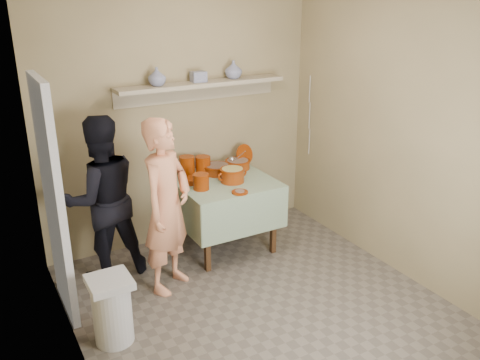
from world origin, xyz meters
TOP-DOWN VIEW (x-y plane):
  - ground at (0.00, 0.00)m, footprint 3.50×3.50m
  - tile_panel at (-1.46, 0.95)m, footprint 0.06×0.70m
  - plate_stack_a at (-0.02, 1.57)m, footprint 0.16×0.16m
  - plate_stack_b at (0.15, 1.55)m, footprint 0.16×0.16m
  - bowl_stack at (-0.06, 1.15)m, footprint 0.16×0.16m
  - empty_bowl at (-0.07, 1.35)m, footprint 0.18×0.18m
  - propped_lid at (0.68, 1.59)m, footprint 0.25×0.14m
  - vase_right at (0.57, 1.64)m, footprint 0.22×0.22m
  - vase_left at (-0.28, 1.62)m, footprint 0.23×0.23m
  - ceramic_box at (0.16, 1.62)m, footprint 0.15×0.11m
  - person_cook at (-0.55, 0.83)m, footprint 0.70×0.66m
  - person_helper at (-0.99, 1.33)m, footprint 0.79×0.62m
  - room_shell at (0.00, 0.00)m, footprint 3.04×3.54m
  - serving_table at (0.25, 1.28)m, footprint 0.97×0.97m
  - cazuela_meat_a at (0.28, 1.48)m, footprint 0.30×0.30m
  - cazuela_meat_b at (0.55, 1.51)m, footprint 0.28×0.28m
  - ladle at (0.49, 1.53)m, footprint 0.08×0.26m
  - cazuela_rice at (0.30, 1.18)m, footprint 0.33×0.25m
  - front_plate at (0.22, 0.88)m, footprint 0.16×0.16m
  - wall_shelf at (0.20, 1.65)m, footprint 1.80×0.25m
  - trash_bin at (-1.24, 0.30)m, footprint 0.32×0.32m
  - electrical_cord at (1.47, 1.48)m, footprint 0.01×0.05m

SIDE VIEW (x-z plane):
  - ground at x=0.00m, z-range 0.00..0.00m
  - trash_bin at x=-1.24m, z-range 0.00..0.56m
  - serving_table at x=0.25m, z-range 0.26..1.02m
  - front_plate at x=0.22m, z-range 0.76..0.78m
  - person_helper at x=-0.99m, z-range 0.00..1.57m
  - empty_bowl at x=-0.07m, z-range 0.76..0.81m
  - person_cook at x=-0.55m, z-range 0.00..1.60m
  - cazuela_meat_a at x=0.28m, z-range 0.77..0.87m
  - cazuela_meat_b at x=0.55m, z-range 0.77..0.87m
  - bowl_stack at x=-0.06m, z-range 0.76..0.92m
  - cazuela_rice at x=0.30m, z-range 0.77..0.92m
  - plate_stack_b at x=0.15m, z-range 0.76..0.95m
  - plate_stack_a at x=-0.02m, z-range 0.76..0.97m
  - ladle at x=0.49m, z-range 0.78..0.97m
  - propped_lid at x=0.68m, z-range 0.77..0.99m
  - tile_panel at x=-1.46m, z-range 0.00..2.00m
  - electrical_cord at x=1.47m, z-range 0.80..1.70m
  - room_shell at x=0.00m, z-range 0.30..2.92m
  - wall_shelf at x=0.20m, z-range 1.57..1.78m
  - ceramic_box at x=0.16m, z-range 1.72..1.83m
  - vase_left at x=-0.28m, z-range 1.72..1.90m
  - vase_right at x=0.57m, z-range 1.72..1.91m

